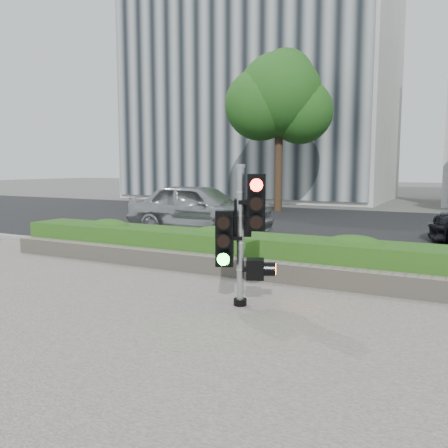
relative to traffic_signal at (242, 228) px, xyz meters
The scene contains 10 objects.
ground 1.26m from the traffic_signal, 140.07° to the right, with size 120.00×120.00×0.00m, color #51514C.
sidewalk 3.07m from the traffic_signal, 97.90° to the right, with size 16.00×11.00×0.03m, color #9E9389.
road 9.75m from the traffic_signal, 92.32° to the left, with size 60.00×13.00×0.02m, color black.
curb 3.05m from the traffic_signal, 97.92° to the left, with size 60.00×0.25×0.12m, color gray.
stone_wall 1.88m from the traffic_signal, 104.02° to the left, with size 12.00×0.32×0.34m, color gray.
hedge 2.39m from the traffic_signal, 100.02° to the left, with size 12.00×1.00×0.68m, color #4B8D2B.
building_left 25.35m from the traffic_signal, 112.50° to the left, with size 16.00×9.00×15.00m, color #B7B7B2.
tree_left 15.55m from the traffic_signal, 109.04° to the left, with size 4.61×4.03×7.34m.
traffic_signal is the anchor object (origin of this frame).
car_silver 7.53m from the traffic_signal, 125.19° to the left, with size 1.80×4.47×1.52m, color #A0A3A7.
Camera 1 is at (3.25, -5.74, 2.03)m, focal length 38.00 mm.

